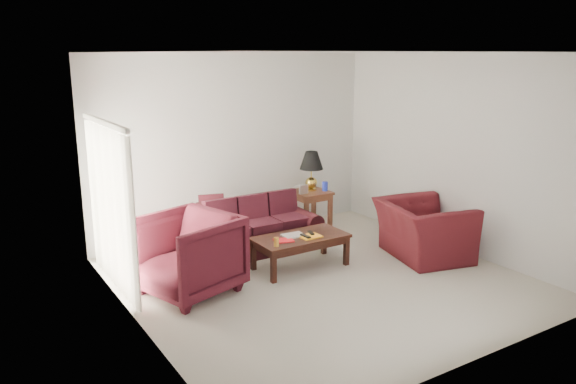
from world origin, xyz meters
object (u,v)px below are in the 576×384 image
(sofa, at_px, (258,226))
(coffee_table, at_px, (300,252))
(end_table, at_px, (310,210))
(floor_lamp, at_px, (107,217))
(armchair_left, at_px, (187,255))
(armchair_right, at_px, (423,230))

(sofa, xyz_separation_m, coffee_table, (0.17, -0.93, -0.17))
(end_table, xyz_separation_m, coffee_table, (-1.18, -1.47, -0.10))
(floor_lamp, height_order, coffee_table, floor_lamp)
(floor_lamp, distance_m, coffee_table, 2.78)
(armchair_left, relative_size, coffee_table, 0.85)
(sofa, bearing_deg, end_table, 25.21)
(armchair_right, bearing_deg, sofa, 65.31)
(end_table, distance_m, floor_lamp, 3.50)
(floor_lamp, xyz_separation_m, armchair_left, (0.59, -1.46, -0.23))
(end_table, relative_size, armchair_right, 0.52)
(floor_lamp, relative_size, armchair_right, 1.15)
(sofa, bearing_deg, armchair_left, -145.99)
(sofa, height_order, armchair_left, armchair_left)
(armchair_left, xyz_separation_m, armchair_right, (3.50, -0.64, -0.10))
(sofa, height_order, armchair_right, armchair_right)
(floor_lamp, height_order, armchair_right, floor_lamp)
(armchair_left, height_order, armchair_right, armchair_left)
(sofa, relative_size, coffee_table, 1.46)
(armchair_left, distance_m, coffee_table, 1.73)
(end_table, height_order, coffee_table, end_table)
(sofa, bearing_deg, armchair_right, -35.16)
(floor_lamp, bearing_deg, armchair_right, -27.21)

